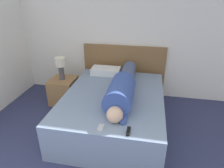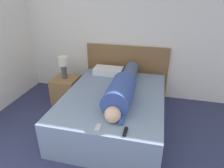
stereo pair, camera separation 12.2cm
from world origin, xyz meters
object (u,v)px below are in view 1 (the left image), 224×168
tv_remote (128,131)px  nightstand (64,91)px  bed (114,109)px  table_lamp (61,65)px  person_lying (123,87)px  pillow_near_headboard (106,71)px  cell_phone (101,127)px

tv_remote → nightstand: bearing=135.8°
bed → table_lamp: bearing=154.4°
person_lying → nightstand: bearing=155.3°
bed → person_lying: (0.14, -0.05, 0.43)m
bed → pillow_near_headboard: size_ratio=3.60×
table_lamp → tv_remote: size_ratio=2.87×
person_lying → cell_phone: 0.83m
table_lamp → cell_phone: bearing=-51.4°
person_lying → pillow_near_headboard: bearing=117.9°
nightstand → person_lying: size_ratio=0.28×
table_lamp → tv_remote: table_lamp is taller
tv_remote → table_lamp: bearing=135.8°
person_lying → pillow_near_headboard: 0.95m
nightstand → tv_remote: tv_remote is taller
bed → tv_remote: bearing=-69.0°
cell_phone → person_lying: bearing=80.1°
table_lamp → pillow_near_headboard: size_ratio=0.78×
tv_remote → cell_phone: 0.33m
nightstand → pillow_near_headboard: bearing=18.5°
nightstand → cell_phone: size_ratio=3.75×
table_lamp → person_lying: 1.37m
bed → tv_remote: tv_remote is taller
bed → pillow_near_headboard: bearing=110.8°
tv_remote → cell_phone: size_ratio=1.15×
pillow_near_headboard → tv_remote: bearing=-69.1°
person_lying → cell_phone: bearing=-99.9°
person_lying → pillow_near_headboard: (-0.44, 0.84, -0.09)m
nightstand → cell_phone: (1.10, -1.38, 0.31)m
bed → table_lamp: (-1.10, 0.53, 0.50)m
person_lying → tv_remote: bearing=-77.0°
table_lamp → cell_phone: table_lamp is taller
nightstand → pillow_near_headboard: (0.80, 0.27, 0.37)m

